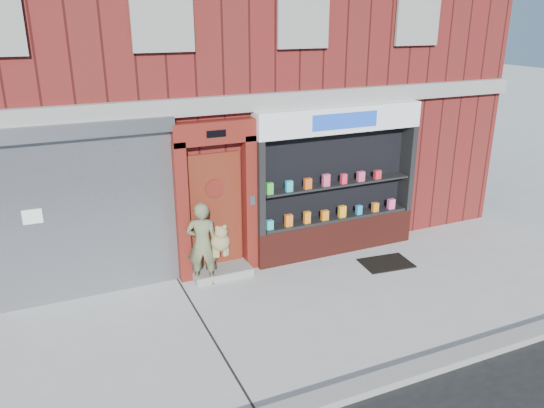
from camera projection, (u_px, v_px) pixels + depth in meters
ground at (298, 310)px, 8.79m from camera, size 80.00×80.00×0.00m
curb at (372, 385)px, 6.92m from camera, size 60.00×0.30×0.12m
building at (187, 43)px, 12.59m from camera, size 12.00×8.16×8.00m
shutter_bay at (84, 202)px, 8.71m from camera, size 3.10×0.30×3.04m
red_door_bay at (216, 200)px, 9.61m from camera, size 1.52×0.58×2.90m
pharmacy_bay at (336, 188)px, 10.56m from camera, size 3.50×0.41×3.00m
woman at (205, 243)px, 9.42m from camera, size 0.80×0.57×1.56m
doormat at (386, 263)px, 10.42m from camera, size 1.03×0.77×0.02m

